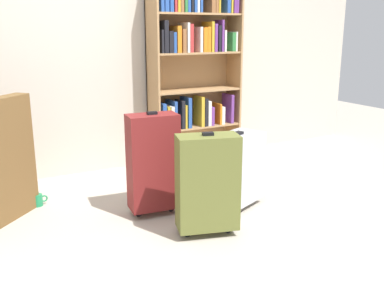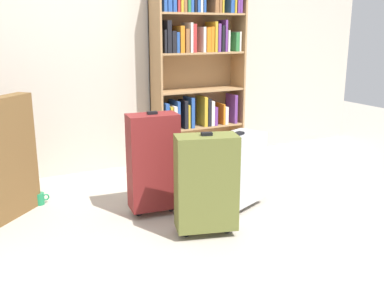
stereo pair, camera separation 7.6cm
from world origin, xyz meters
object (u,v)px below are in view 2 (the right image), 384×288
at_px(suitcase_olive, 206,183).
at_px(mug, 40,199).
at_px(bookshelf, 197,61).
at_px(suitcase_silver, 237,169).
at_px(suitcase_dark_red, 153,162).

bearing_deg(suitcase_olive, mug, 131.15).
bearing_deg(bookshelf, mug, -163.24).
xyz_separation_m(bookshelf, suitcase_olive, (-0.75, -1.57, -0.68)).
relative_size(bookshelf, suitcase_silver, 3.08).
bearing_deg(bookshelf, suitcase_olive, -115.39).
relative_size(suitcase_dark_red, suitcase_olive, 1.10).
bearing_deg(suitcase_silver, mug, 151.02).
bearing_deg(bookshelf, suitcase_silver, -103.47).
relative_size(mug, suitcase_dark_red, 0.15).
bearing_deg(suitcase_dark_red, suitcase_olive, -70.30).
distance_m(mug, suitcase_dark_red, 1.01).
bearing_deg(mug, suitcase_silver, -28.98).
xyz_separation_m(bookshelf, suitcase_silver, (-0.30, -1.27, -0.74)).
relative_size(mug, suitcase_silver, 0.20).
xyz_separation_m(mug, suitcase_dark_red, (0.76, -0.57, 0.36)).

